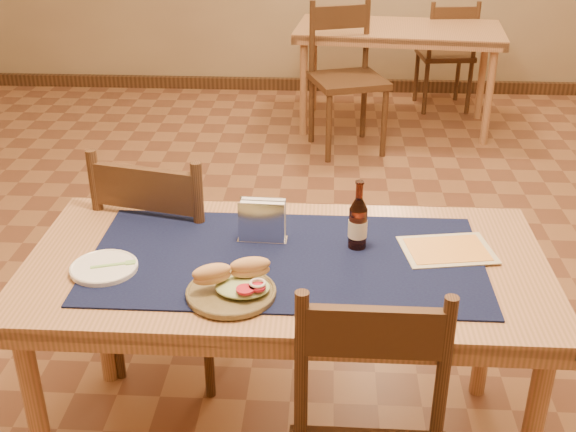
# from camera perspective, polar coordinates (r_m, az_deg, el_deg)

# --- Properties ---
(main_table) EXTENTS (1.60, 0.80, 0.75)m
(main_table) POSITION_cam_1_polar(r_m,az_deg,el_deg) (2.26, -0.15, -5.28)
(main_table) COLOR #B37B54
(main_table) RESTS_ON ground
(placemat) EXTENTS (1.20, 0.60, 0.01)m
(placemat) POSITION_cam_1_polar(r_m,az_deg,el_deg) (2.21, -0.15, -3.41)
(placemat) COLOR #0F1837
(placemat) RESTS_ON main_table
(baseboard) EXTENTS (6.00, 7.00, 0.10)m
(baseboard) POSITION_cam_1_polar(r_m,az_deg,el_deg) (3.26, 0.72, -7.05)
(baseboard) COLOR #4C2F1B
(baseboard) RESTS_ON ground
(back_table) EXTENTS (1.53, 0.87, 0.75)m
(back_table) POSITION_cam_1_polar(r_m,az_deg,el_deg) (5.44, 8.72, 13.70)
(back_table) COLOR #B37B54
(back_table) RESTS_ON ground
(chair_main_far) EXTENTS (0.54, 0.54, 0.97)m
(chair_main_far) POSITION_cam_1_polar(r_m,az_deg,el_deg) (2.77, -9.14, -3.12)
(chair_main_far) COLOR #4C2F1B
(chair_main_far) RESTS_ON ground
(chair_back_near) EXTENTS (0.58, 0.58, 0.99)m
(chair_back_near) POSITION_cam_1_polar(r_m,az_deg,el_deg) (5.01, 4.62, 11.03)
(chair_back_near) COLOR #4C2F1B
(chair_back_near) RESTS_ON ground
(chair_back_far) EXTENTS (0.45, 0.45, 0.88)m
(chair_back_far) POSITION_cam_1_polar(r_m,az_deg,el_deg) (5.97, 12.40, 12.47)
(chair_back_far) COLOR #4C2F1B
(chair_back_far) RESTS_ON ground
(sandwich_plate) EXTENTS (0.25, 0.25, 0.10)m
(sandwich_plate) POSITION_cam_1_polar(r_m,az_deg,el_deg) (2.03, -4.31, -5.55)
(sandwich_plate) COLOR brown
(sandwich_plate) RESTS_ON placemat
(side_plate) EXTENTS (0.20, 0.20, 0.02)m
(side_plate) POSITION_cam_1_polar(r_m,az_deg,el_deg) (2.22, -14.34, -3.93)
(side_plate) COLOR white
(side_plate) RESTS_ON placemat
(fork) EXTENTS (0.13, 0.06, 0.00)m
(fork) POSITION_cam_1_polar(r_m,az_deg,el_deg) (2.21, -13.36, -3.72)
(fork) COLOR #98DE7A
(fork) RESTS_ON side_plate
(beer_bottle) EXTENTS (0.06, 0.06, 0.22)m
(beer_bottle) POSITION_cam_1_polar(r_m,az_deg,el_deg) (2.25, 5.54, -0.56)
(beer_bottle) COLOR #44180C
(beer_bottle) RESTS_ON placemat
(napkin_holder) EXTENTS (0.16, 0.06, 0.14)m
(napkin_holder) POSITION_cam_1_polar(r_m,az_deg,el_deg) (2.29, -2.05, -0.47)
(napkin_holder) COLOR silver
(napkin_holder) RESTS_ON placemat
(menu_card) EXTENTS (0.31, 0.25, 0.01)m
(menu_card) POSITION_cam_1_polar(r_m,az_deg,el_deg) (2.31, 12.47, -2.62)
(menu_card) COLOR beige
(menu_card) RESTS_ON placemat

